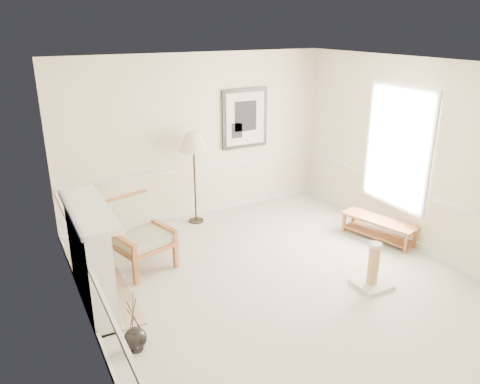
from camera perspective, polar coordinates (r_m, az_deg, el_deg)
name	(u,v)px	position (r m, az deg, el deg)	size (l,w,h in m)	color
ground	(277,280)	(6.63, 4.57, -10.62)	(5.50, 5.50, 0.00)	silver
room	(287,147)	(6.04, 5.78, 5.48)	(5.04, 5.54, 2.92)	beige
fireplace	(91,258)	(6.09, -17.69, -7.68)	(0.64, 1.64, 1.31)	white
floor_vase	(135,339)	(5.44, -12.63, -17.10)	(0.25, 0.25, 0.73)	black
armchair	(137,230)	(6.92, -12.47, -4.58)	(0.96, 1.00, 1.02)	#AF6F38
floor_lamp	(194,144)	(7.99, -5.69, 5.84)	(0.66, 0.66, 1.64)	black
bench	(379,226)	(7.98, 16.53, -3.99)	(0.70, 1.29, 0.35)	#AF6F38
scratching_post	(372,273)	(6.61, 15.85, -9.48)	(0.45, 0.45, 0.64)	beige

